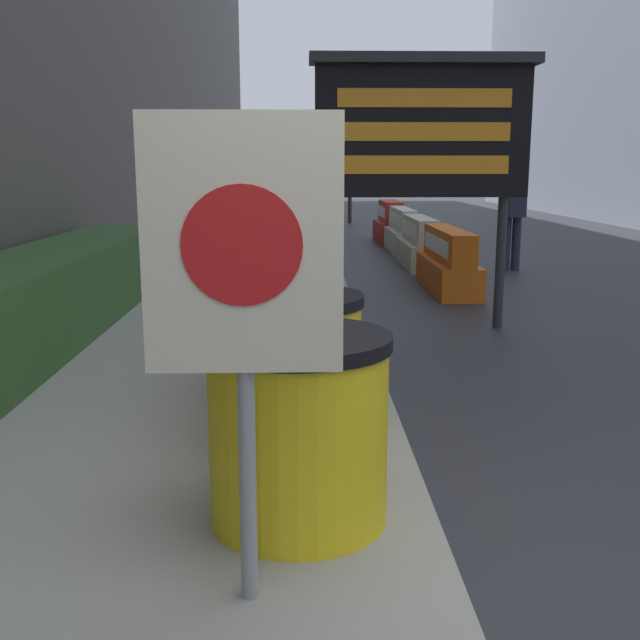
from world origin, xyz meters
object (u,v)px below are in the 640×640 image
Objects in this scene: barrel_drum_foreground at (298,428)px; warning_sign at (243,277)px; barrel_drum_back at (279,329)px; pedestrian_worker at (513,205)px; jersey_barrier_orange_far at (448,263)px; jersey_barrier_white at (402,233)px; jersey_barrier_cream at (420,245)px; barrel_drum_middle at (293,367)px; message_board at (422,130)px; traffic_light_near_curb at (351,115)px; traffic_cone_near at (403,216)px; jersey_barrier_red_striped at (390,224)px.

barrel_drum_foreground is 0.99m from warning_sign.
pedestrian_worker is (3.62, 7.17, 0.50)m from barrel_drum_back.
jersey_barrier_white is (0.00, 4.75, 0.01)m from jersey_barrier_orange_far.
jersey_barrier_cream is (2.04, 9.66, -0.21)m from barrel_drum_foreground.
barrel_drum_foreground reaches higher than jersey_barrier_cream.
warning_sign is (-0.14, -1.63, 0.75)m from barrel_drum_middle.
message_board is 0.63× the size of traffic_light_near_curb.
warning_sign is 10.56m from jersey_barrier_cream.
barrel_drum_middle is 1.80m from warning_sign.
jersey_barrier_orange_far is at bearing 72.07° from message_board.
jersey_barrier_cream is at bearing -90.00° from jersey_barrier_white.
traffic_cone_near is (2.90, 15.00, -0.19)m from barrel_drum_back.
pedestrian_worker is at bearing -62.18° from jersey_barrier_white.
barrel_drum_back is 10.13m from jersey_barrier_white.
message_board is 3.48× the size of traffic_cone_near.
jersey_barrier_orange_far is 0.48× the size of traffic_light_near_curb.
pedestrian_worker reaches higher than barrel_drum_foreground.
jersey_barrier_white is 1.25× the size of jersey_barrier_red_striped.
jersey_barrier_orange_far is 1.11× the size of jersey_barrier_cream.
barrel_drum_back reaches higher than traffic_cone_near.
barrel_drum_foreground is 0.40× the size of jersey_barrier_white.
traffic_light_near_curb is (1.67, 20.39, 1.86)m from warning_sign.
message_board is 9.44m from jersey_barrier_red_striped.
barrel_drum_middle is at bearing 92.07° from barrel_drum_foreground.
jersey_barrier_white reaches higher than traffic_cone_near.
barrel_drum_back is at bearing -31.24° from pedestrian_worker.
pedestrian_worker reaches higher than barrel_drum_middle.
jersey_barrier_orange_far is at bearing -90.00° from jersey_barrier_red_striped.
barrel_drum_foreground reaches higher than jersey_barrier_white.
warning_sign is at bearing -105.90° from jersey_barrier_orange_far.
barrel_drum_foreground is 14.09m from jersey_barrier_red_striped.
barrel_drum_foreground is at bearing -99.73° from jersey_barrier_white.
barrel_drum_foreground is at bearing -105.93° from jersey_barrier_orange_far.
jersey_barrier_white is (2.08, 10.89, -0.19)m from barrel_drum_middle.
jersey_barrier_white is at bearing 80.27° from barrel_drum_foreground.
warning_sign is 0.38× the size of traffic_light_near_curb.
traffic_cone_near is 7.90m from pedestrian_worker.
jersey_barrier_cream is at bearing 77.85° from warning_sign.
barrel_drum_back reaches higher than jersey_barrier_red_striped.
barrel_drum_foreground reaches higher than jersey_barrier_red_striped.
jersey_barrier_orange_far is (2.04, 7.15, -0.21)m from barrel_drum_foreground.
barrel_drum_middle reaches higher than jersey_barrier_red_striped.
barrel_drum_foreground is 17.23m from traffic_cone_near.
barrel_drum_middle is 6.49m from jersey_barrier_orange_far.
warning_sign is at bearing -94.69° from traffic_light_near_curb.
traffic_light_near_curb reaches higher than jersey_barrier_red_striped.
traffic_cone_near is (0.71, 3.07, -0.02)m from jersey_barrier_red_striped.
barrel_drum_back is (-0.14, 2.00, 0.00)m from barrel_drum_foreground.
pedestrian_worker is at bearing 66.74° from barrel_drum_middle.
jersey_barrier_red_striped is (2.08, 12.94, -0.17)m from barrel_drum_middle.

